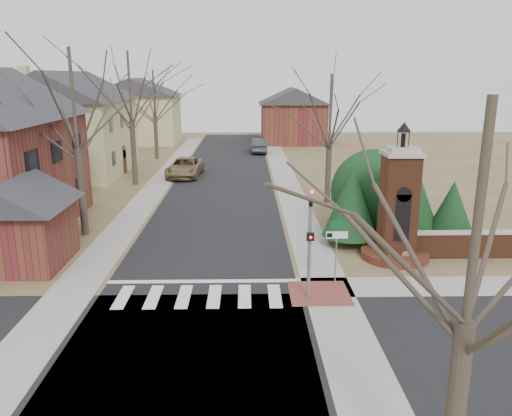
{
  "coord_description": "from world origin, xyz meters",
  "views": [
    {
      "loc": [
        1.88,
        -17.41,
        8.47
      ],
      "look_at": [
        2.36,
        6.0,
        2.25
      ],
      "focal_mm": 35.0,
      "sensor_mm": 36.0,
      "label": 1
    }
  ],
  "objects_px": {
    "traffic_signal_pole": "(310,236)",
    "brick_gate_monument": "(398,214)",
    "pickup_truck": "(185,167)",
    "distant_car": "(259,145)",
    "sign_post": "(336,240)"
  },
  "relations": [
    {
      "from": "traffic_signal_pole",
      "to": "sign_post",
      "type": "height_order",
      "value": "traffic_signal_pole"
    },
    {
      "from": "sign_post",
      "to": "brick_gate_monument",
      "type": "height_order",
      "value": "brick_gate_monument"
    },
    {
      "from": "traffic_signal_pole",
      "to": "sign_post",
      "type": "xyz_separation_m",
      "value": [
        1.29,
        1.41,
        -0.64
      ]
    },
    {
      "from": "traffic_signal_pole",
      "to": "brick_gate_monument",
      "type": "height_order",
      "value": "brick_gate_monument"
    },
    {
      "from": "traffic_signal_pole",
      "to": "pickup_truck",
      "type": "relative_size",
      "value": 0.78
    },
    {
      "from": "sign_post",
      "to": "pickup_truck",
      "type": "relative_size",
      "value": 0.47
    },
    {
      "from": "traffic_signal_pole",
      "to": "brick_gate_monument",
      "type": "xyz_separation_m",
      "value": [
        4.7,
        4.42,
        -0.42
      ]
    },
    {
      "from": "pickup_truck",
      "to": "traffic_signal_pole",
      "type": "bearing_deg",
      "value": -68.73
    },
    {
      "from": "brick_gate_monument",
      "to": "sign_post",
      "type": "bearing_deg",
      "value": -138.58
    },
    {
      "from": "traffic_signal_pole",
      "to": "distant_car",
      "type": "relative_size",
      "value": 0.91
    },
    {
      "from": "sign_post",
      "to": "distant_car",
      "type": "xyz_separation_m",
      "value": [
        -2.19,
        37.06,
        -1.14
      ]
    },
    {
      "from": "traffic_signal_pole",
      "to": "brick_gate_monument",
      "type": "relative_size",
      "value": 0.69
    },
    {
      "from": "traffic_signal_pole",
      "to": "pickup_truck",
      "type": "height_order",
      "value": "traffic_signal_pole"
    },
    {
      "from": "traffic_signal_pole",
      "to": "pickup_truck",
      "type": "xyz_separation_m",
      "value": [
        -7.7,
        24.75,
        -1.78
      ]
    },
    {
      "from": "brick_gate_monument",
      "to": "distant_car",
      "type": "height_order",
      "value": "brick_gate_monument"
    }
  ]
}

